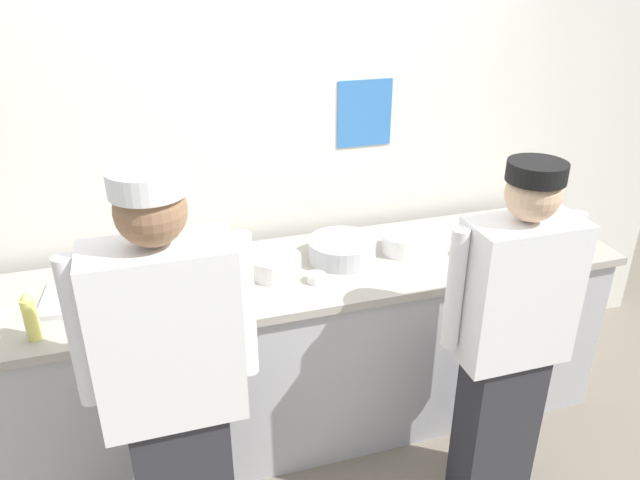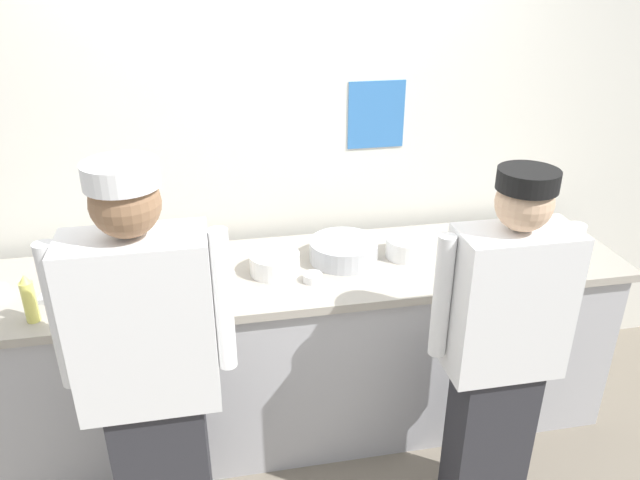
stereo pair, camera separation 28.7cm
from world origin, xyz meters
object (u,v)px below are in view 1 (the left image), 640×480
Objects in this scene: chef_near_left at (174,387)px; plate_stack_rear at (276,265)px; chef_center at (510,336)px; mixing_bowl_steel at (342,249)px; ramekin_red_sauce at (182,294)px; deli_cup at (230,287)px; ramekin_yellow_sauce at (316,278)px; sheet_tray at (98,295)px; squeeze_bottle_secondary at (30,316)px; ramekin_green_sauce at (466,251)px; squeeze_bottle_primary at (167,255)px; plate_stack_front at (403,243)px.

plate_stack_rear is (0.53, 0.68, 0.05)m from chef_near_left.
chef_center reaches higher than mixing_bowl_steel.
deli_cup reaches higher than ramekin_red_sauce.
ramekin_yellow_sauce is 0.40m from deli_cup.
sheet_tray is 0.36m from squeeze_bottle_secondary.
ramekin_yellow_sauce is (-0.79, -0.03, -0.00)m from ramekin_green_sauce.
chef_near_left is at bearing -128.16° from plate_stack_rear.
squeeze_bottle_primary is 0.37m from deli_cup.
squeeze_bottle_secondary reaches higher than squeeze_bottle_primary.
mixing_bowl_steel is at bearing 166.03° from ramekin_green_sauce.
sheet_tray is (-1.14, -0.03, -0.04)m from mixing_bowl_steel.
squeeze_bottle_secondary reaches higher than plate_stack_rear.
squeeze_bottle_secondary is at bearing -176.05° from ramekin_green_sauce.
chef_center reaches higher than deli_cup.
ramekin_red_sauce reaches higher than sheet_tray.
squeeze_bottle_primary is at bearing 170.63° from ramekin_green_sauce.
ramekin_yellow_sauce is (1.19, 0.10, -0.08)m from squeeze_bottle_secondary.
squeeze_bottle_secondary is at bearing -132.55° from sheet_tray.
ramekin_green_sauce is 1.13× the size of deli_cup.
ramekin_yellow_sauce is at bearing 1.34° from deli_cup.
plate_stack_rear reaches higher than ramekin_red_sauce.
sheet_tray is at bearing -159.38° from squeeze_bottle_primary.
plate_stack_front is 0.53m from ramekin_yellow_sauce.
chef_near_left is at bearing -118.49° from deli_cup.
squeeze_bottle_primary reaches higher than ramekin_red_sauce.
sheet_tray is at bearing 156.53° from chef_center.
plate_stack_front is at bearing -5.25° from squeeze_bottle_primary.
sheet_tray is (-1.63, 0.71, 0.08)m from chef_center.
plate_stack_rear reaches higher than ramekin_green_sauce.
chef_center is at bearing -32.18° from squeeze_bottle_primary.
deli_cup is at bearing 152.89° from chef_center.
chef_center is 0.61m from ramekin_green_sauce.
plate_stack_front is 1.71m from squeeze_bottle_secondary.
squeeze_bottle_primary is at bearing 20.62° from sheet_tray.
plate_stack_front is 0.98× the size of squeeze_bottle_secondary.
chef_center is 1.56m from squeeze_bottle_primary.
ramekin_yellow_sauce is (0.16, -0.12, -0.03)m from plate_stack_rear.
ramekin_green_sauce is at bearing 2.43° from ramekin_yellow_sauce.
squeeze_bottle_secondary is 2.37× the size of deli_cup.
ramekin_green_sauce is at bearing -3.83° from sheet_tray.
plate_stack_front reaches higher than deli_cup.
plate_stack_rear is at bearing -2.03° from sheet_tray.
chef_center is 1.92m from squeeze_bottle_secondary.
ramekin_green_sauce is at bearing 2.06° from deli_cup.
chef_near_left reaches higher than plate_stack_front.
plate_stack_rear is at bearing 11.70° from ramekin_red_sauce.
chef_center is 0.89m from mixing_bowl_steel.
ramekin_red_sauce is (0.35, -0.12, 0.01)m from sheet_tray.
plate_stack_front is at bearing 0.54° from sheet_tray.
ramekin_green_sauce is (1.43, -0.24, -0.08)m from squeeze_bottle_primary.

